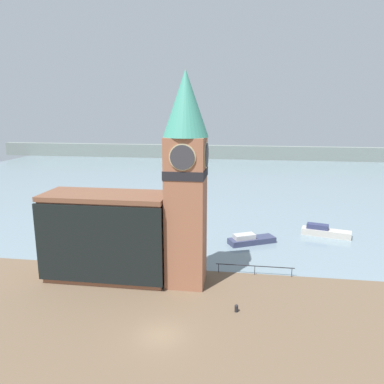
% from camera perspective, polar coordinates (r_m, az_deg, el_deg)
% --- Properties ---
extents(ground_plane, '(160.00, 160.00, 0.00)m').
position_cam_1_polar(ground_plane, '(33.52, -4.78, -21.00)').
color(ground_plane, brown).
extents(water, '(160.00, 120.00, 0.00)m').
position_cam_1_polar(water, '(102.36, 4.50, 2.15)').
color(water, gray).
rests_on(water, ground_plane).
extents(far_shoreline, '(180.00, 3.00, 5.00)m').
position_cam_1_polar(far_shoreline, '(141.52, 5.64, 6.05)').
color(far_shoreline, slate).
rests_on(far_shoreline, water).
extents(pier_railing, '(8.83, 0.08, 1.09)m').
position_cam_1_polar(pier_railing, '(43.91, 9.55, -11.19)').
color(pier_railing, '#232328').
rests_on(pier_railing, ground_plane).
extents(clock_tower, '(4.58, 4.58, 22.29)m').
position_cam_1_polar(clock_tower, '(38.21, -0.93, 2.54)').
color(clock_tower, '#935B42').
rests_on(clock_tower, ground_plane).
extents(pier_building, '(13.61, 5.62, 9.61)m').
position_cam_1_polar(pier_building, '(42.38, -12.87, -6.58)').
color(pier_building, '#935B42').
rests_on(pier_building, ground_plane).
extents(boat_near, '(6.87, 4.90, 1.46)m').
position_cam_1_polar(boat_near, '(53.50, 8.87, -7.19)').
color(boat_near, '#333856').
rests_on(boat_near, water).
extents(boat_far, '(7.25, 3.65, 1.67)m').
position_cam_1_polar(boat_far, '(59.29, 19.54, -5.71)').
color(boat_far, '#B7B2A8').
rests_on(boat_far, water).
extents(mooring_bollard_near, '(0.35, 0.35, 0.73)m').
position_cam_1_polar(mooring_bollard_near, '(36.67, 6.78, -17.13)').
color(mooring_bollard_near, black).
rests_on(mooring_bollard_near, ground_plane).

